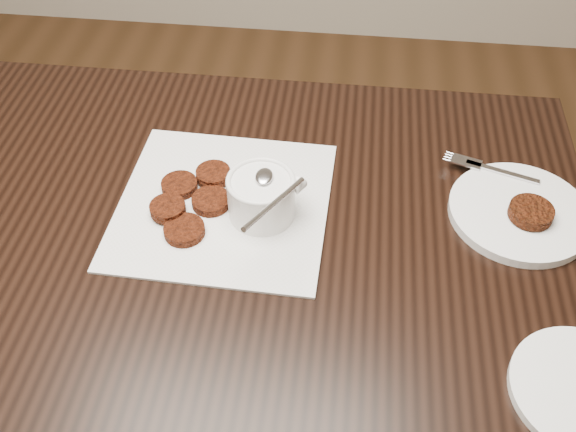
# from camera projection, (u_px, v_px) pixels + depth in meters

# --- Properties ---
(table) EXTENTS (1.35, 0.87, 0.75)m
(table) POSITION_uv_depth(u_px,v_px,m) (184.00, 366.00, 1.26)
(table) COLOR black
(table) RESTS_ON floor
(napkin) EXTENTS (0.34, 0.34, 0.00)m
(napkin) POSITION_uv_depth(u_px,v_px,m) (224.00, 204.00, 1.03)
(napkin) COLOR white
(napkin) RESTS_ON table
(sauce_ramekin) EXTENTS (0.18, 0.18, 0.14)m
(sauce_ramekin) POSITION_uv_depth(u_px,v_px,m) (261.00, 180.00, 0.97)
(sauce_ramekin) COLOR white
(sauce_ramekin) RESTS_ON napkin
(patty_cluster) EXTENTS (0.26, 0.26, 0.02)m
(patty_cluster) POSITION_uv_depth(u_px,v_px,m) (193.00, 198.00, 1.02)
(patty_cluster) COLOR maroon
(patty_cluster) RESTS_ON napkin
(plate_with_patty) EXTENTS (0.28, 0.28, 0.03)m
(plate_with_patty) POSITION_uv_depth(u_px,v_px,m) (520.00, 209.00, 1.01)
(plate_with_patty) COLOR white
(plate_with_patty) RESTS_ON table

